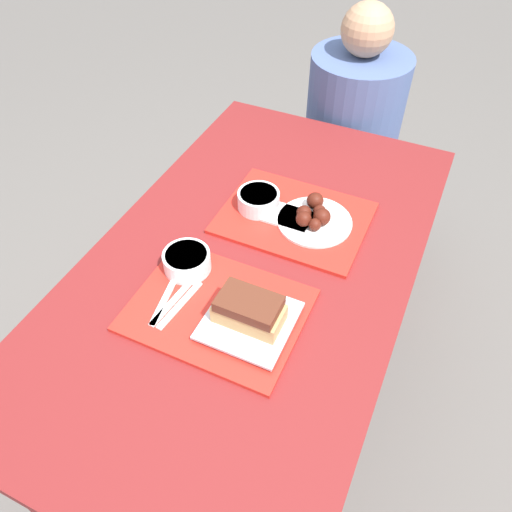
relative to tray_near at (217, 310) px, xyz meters
The scene contains 15 objects.
ground_plane 0.81m from the tray_near, 89.78° to the left, with size 12.00×12.00×0.00m, color #605B56.
picnic_table 0.23m from the tray_near, 89.78° to the left, with size 0.85×1.50×0.78m.
picnic_bench_far 1.24m from the tray_near, 89.96° to the left, with size 0.81×0.28×0.44m.
tray_near is the anchor object (origin of this frame).
tray_far 0.40m from the tray_near, 83.28° to the left, with size 0.42×0.33×0.01m.
bowl_coleslaw_near 0.16m from the tray_near, 146.85° to the left, with size 0.12×0.12×0.05m.
brisket_sandwich_plate 0.10m from the tray_near, ahead, with size 0.21×0.21×0.09m.
plastic_fork_near 0.11m from the tray_near, 164.54° to the right, with size 0.03×0.17×0.00m.
plastic_knife_near 0.09m from the tray_near, 160.93° to the right, with size 0.04×0.17×0.00m.
plastic_spoon_near 0.14m from the tray_near, 167.02° to the right, with size 0.05×0.17×0.00m.
condiment_packet 0.07m from the tray_near, 85.41° to the left, with size 0.04×0.03×0.01m.
bowl_coleslaw_far 0.40m from the tray_near, 99.62° to the left, with size 0.12×0.12×0.05m.
wings_plate_far 0.41m from the tray_near, 75.16° to the left, with size 0.22×0.22×0.06m.
napkin_far 0.39m from the tray_near, 85.09° to the left, with size 0.14×0.10×0.01m.
person_seated_across 1.17m from the tray_near, 89.62° to the left, with size 0.39×0.39×0.70m.
Camera 1 is at (0.40, -0.85, 1.77)m, focal length 35.00 mm.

